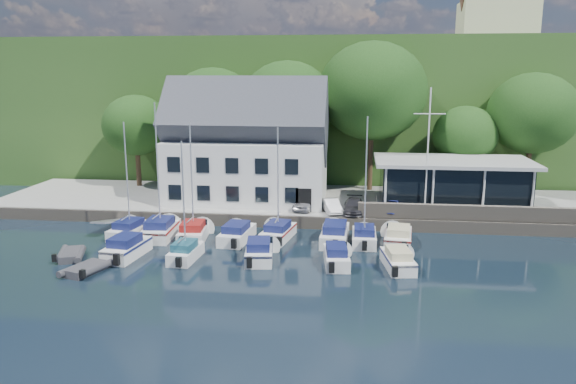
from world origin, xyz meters
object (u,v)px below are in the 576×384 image
(dinghy_0, at_px, (71,253))
(boat_r1_2, at_px, (192,183))
(car_blue, at_px, (392,206))
(boat_r1_6, at_px, (366,187))
(boat_r2_1, at_px, (184,201))
(boat_r1_5, at_px, (335,232))
(dinghy_1, at_px, (86,267))
(car_silver, at_px, (306,202))
(boat_r2_3, at_px, (337,254))
(flagpole, at_px, (428,153))
(car_white, at_px, (331,206))
(car_dgrey, at_px, (354,206))
(boat_r2_4, at_px, (398,258))
(boat_r1_1, at_px, (158,177))
(boat_r1_4, at_px, (278,184))
(club_pavilion, at_px, (452,183))
(boat_r1_7, at_px, (398,235))
(boat_r1_3, at_px, (237,232))
(harbor_building, at_px, (247,152))
(boat_r2_2, at_px, (259,249))
(boat_r1_0, at_px, (127,183))
(boat_r2_0, at_px, (127,246))

(dinghy_0, bearing_deg, boat_r1_2, 17.17)
(car_blue, height_order, boat_r1_6, boat_r1_6)
(boat_r1_2, height_order, boat_r2_1, boat_r1_2)
(boat_r1_2, height_order, boat_r1_5, boat_r1_2)
(car_blue, distance_m, dinghy_1, 24.28)
(car_silver, bearing_deg, boat_r2_3, -61.52)
(flagpole, bearing_deg, car_blue, 171.39)
(car_white, xyz_separation_m, car_blue, (4.98, 0.34, 0.05))
(car_dgrey, xyz_separation_m, boat_r2_4, (2.89, -10.29, -0.89))
(car_dgrey, height_order, boat_r1_5, car_dgrey)
(boat_r1_1, relative_size, boat_r2_1, 1.15)
(boat_r2_1, bearing_deg, dinghy_1, -146.36)
(flagpole, bearing_deg, car_dgrey, 178.98)
(boat_r1_4, relative_size, boat_r2_3, 1.52)
(boat_r1_2, distance_m, boat_r2_3, 12.33)
(club_pavilion, height_order, car_blue, club_pavilion)
(boat_r2_1, distance_m, boat_r2_4, 14.54)
(boat_r1_2, bearing_deg, boat_r1_7, -3.24)
(car_white, distance_m, car_blue, 4.99)
(club_pavilion, xyz_separation_m, car_silver, (-12.40, -2.54, -1.41))
(flagpole, distance_m, boat_r1_3, 16.40)
(car_white, height_order, boat_r1_5, car_white)
(harbor_building, relative_size, boat_r2_2, 2.53)
(boat_r1_1, height_order, boat_r1_2, boat_r1_1)
(boat_r2_2, bearing_deg, club_pavilion, 34.34)
(car_silver, distance_m, boat_r1_0, 14.69)
(boat_r1_5, xyz_separation_m, boat_r2_3, (0.28, -4.92, -0.08))
(boat_r2_1, xyz_separation_m, boat_r2_2, (4.95, 0.57, -3.36))
(dinghy_1, bearing_deg, car_blue, 53.47)
(boat_r2_0, bearing_deg, boat_r1_1, 87.28)
(boat_r1_0, bearing_deg, car_white, 29.01)
(boat_r1_7, xyz_separation_m, boat_r2_1, (-14.54, -5.33, 3.41))
(boat_r2_3, relative_size, boat_r2_4, 0.99)
(car_white, xyz_separation_m, boat_r2_2, (-4.45, -9.74, -0.81))
(club_pavilion, distance_m, car_blue, 6.16)
(harbor_building, bearing_deg, car_dgrey, -21.17)
(dinghy_1, bearing_deg, boat_r1_3, 62.59)
(boat_r1_7, bearing_deg, dinghy_0, -159.05)
(boat_r2_2, bearing_deg, boat_r2_0, 175.59)
(boat_r1_2, bearing_deg, boat_r1_0, 172.61)
(car_white, bearing_deg, boat_r1_7, -59.92)
(harbor_building, bearing_deg, boat_r1_1, -118.46)
(boat_r1_7, bearing_deg, boat_r1_1, -172.36)
(flagpole, xyz_separation_m, boat_r2_4, (-2.84, -10.19, -5.45))
(boat_r1_4, bearing_deg, dinghy_0, -145.87)
(harbor_building, xyz_separation_m, boat_r1_0, (-7.45, -9.29, -1.16))
(boat_r1_0, xyz_separation_m, boat_r2_2, (10.81, -4.24, -3.46))
(boat_r2_4, bearing_deg, club_pavilion, 59.11)
(boat_r1_1, distance_m, boat_r2_1, 5.97)
(dinghy_1, bearing_deg, boat_r1_5, 47.32)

